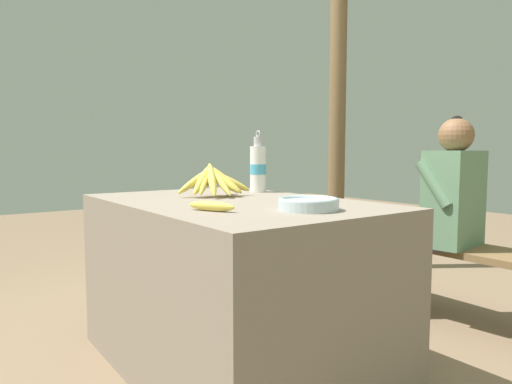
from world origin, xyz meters
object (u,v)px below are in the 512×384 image
serving_bowl (308,203)px  wooden_bench (443,256)px  water_bottle (258,168)px  loose_banana_front (212,206)px  seated_vendor (445,206)px  support_post_near (337,127)px  banana_bunch_ripe (215,180)px  banana_bunch_green (386,222)px

serving_bowl → wooden_bench: serving_bowl is taller
serving_bowl → water_bottle: 0.76m
loose_banana_front → seated_vendor: (-0.00, 1.43, -0.10)m
serving_bowl → support_post_near: size_ratio=0.09×
banana_bunch_ripe → loose_banana_front: size_ratio=1.88×
banana_bunch_green → banana_bunch_ripe: bearing=-91.8°
seated_vendor → wooden_bench: bearing=-66.9°
water_bottle → support_post_near: bearing=117.8°
wooden_bench → support_post_near: (-1.16, 0.37, 0.76)m
water_bottle → banana_bunch_green: water_bottle is taller
banana_bunch_green → support_post_near: (-0.78, 0.37, 0.62)m
loose_banana_front → banana_bunch_ripe: bearing=147.6°
serving_bowl → banana_bunch_green: size_ratio=0.69×
serving_bowl → water_bottle: (-0.70, 0.29, 0.10)m
wooden_bench → banana_bunch_green: size_ratio=4.96×
banana_bunch_ripe → wooden_bench: 1.33m
banana_bunch_ripe → seated_vendor: size_ratio=0.31×
serving_bowl → banana_bunch_green: 1.34m
banana_bunch_ripe → loose_banana_front: banana_bunch_ripe is taller
loose_banana_front → banana_bunch_green: loose_banana_front is taller
banana_bunch_green → serving_bowl: bearing=-63.8°
water_bottle → loose_banana_front: bearing=-48.2°
loose_banana_front → wooden_bench: (-0.02, 1.47, -0.38)m
banana_bunch_ripe → serving_bowl: size_ratio=1.63×
banana_bunch_ripe → banana_bunch_green: 1.23m
wooden_bench → serving_bowl: bearing=-80.5°
banana_bunch_ripe → wooden_bench: size_ratio=0.23×
water_bottle → seated_vendor: size_ratio=0.28×
banana_bunch_ripe → seated_vendor: bearing=69.1°
loose_banana_front → banana_bunch_green: (-0.40, 1.47, -0.24)m
water_bottle → banana_bunch_green: (0.12, 0.89, -0.35)m
banana_bunch_ripe → seated_vendor: seated_vendor is taller
banana_bunch_ripe → seated_vendor: 1.24m
seated_vendor → support_post_near: support_post_near is taller
loose_banana_front → wooden_bench: bearing=90.8°
banana_bunch_ripe → serving_bowl: 0.62m
serving_bowl → seated_vendor: bearing=98.8°
banana_bunch_green → wooden_bench: bearing=0.0°
seated_vendor → banana_bunch_green: bearing=-11.8°
water_bottle → support_post_near: support_post_near is taller
water_bottle → seated_vendor: seated_vendor is taller
wooden_bench → support_post_near: 1.44m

